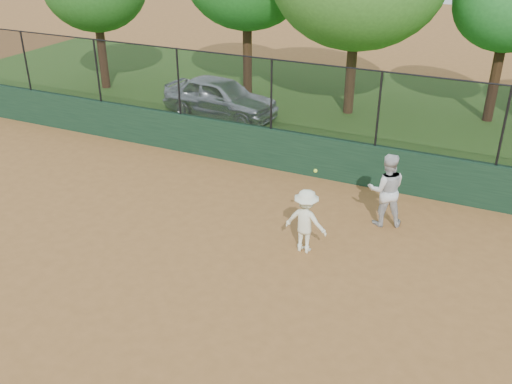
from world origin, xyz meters
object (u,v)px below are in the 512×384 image
at_px(player_main, 306,221).
at_px(player_second, 386,190).
at_px(parked_car, 220,97).
at_px(tree_3, 509,5).

bearing_deg(player_main, player_second, 56.13).
bearing_deg(player_second, parked_car, -57.43).
relative_size(parked_car, player_main, 1.94).
distance_m(parked_car, tree_3, 10.09).
relative_size(player_main, tree_3, 0.39).
bearing_deg(parked_car, player_main, -135.15).
bearing_deg(player_main, tree_3, 74.99).
bearing_deg(player_second, tree_3, -121.69).
height_order(player_second, player_main, player_main).
bearing_deg(tree_3, player_second, -100.26).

